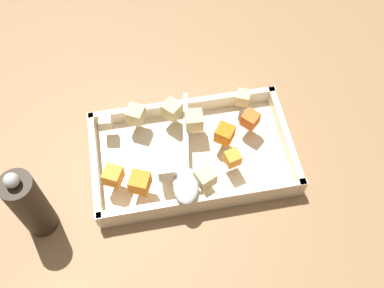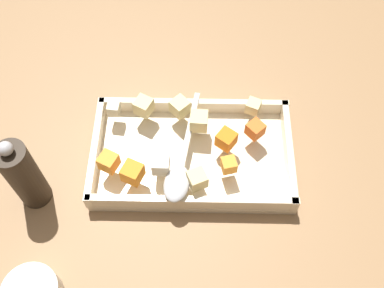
# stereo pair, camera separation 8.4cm
# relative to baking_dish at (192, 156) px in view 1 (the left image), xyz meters

# --- Properties ---
(ground_plane) EXTENTS (4.00, 4.00, 0.00)m
(ground_plane) POSITION_rel_baking_dish_xyz_m (-0.00, 0.00, -0.01)
(ground_plane) COLOR #936D47
(baking_dish) EXTENTS (0.38, 0.22, 0.05)m
(baking_dish) POSITION_rel_baking_dish_xyz_m (0.00, 0.00, 0.00)
(baking_dish) COLOR beige
(baking_dish) RESTS_ON ground_plane
(carrot_chunk_corner_ne) EXTENTS (0.04, 0.04, 0.03)m
(carrot_chunk_corner_ne) POSITION_rel_baking_dish_xyz_m (0.15, 0.04, 0.05)
(carrot_chunk_corner_ne) COLOR orange
(carrot_chunk_corner_ne) RESTS_ON baking_dish
(carrot_chunk_under_handle) EXTENTS (0.04, 0.04, 0.03)m
(carrot_chunk_under_handle) POSITION_rel_baking_dish_xyz_m (0.10, 0.06, 0.05)
(carrot_chunk_under_handle) COLOR orange
(carrot_chunk_under_handle) RESTS_ON baking_dish
(carrot_chunk_near_right) EXTENTS (0.03, 0.03, 0.03)m
(carrot_chunk_near_right) POSITION_rel_baking_dish_xyz_m (-0.07, 0.04, 0.05)
(carrot_chunk_near_right) COLOR orange
(carrot_chunk_near_right) RESTS_ON baking_dish
(carrot_chunk_corner_sw) EXTENTS (0.04, 0.04, 0.03)m
(carrot_chunk_corner_sw) POSITION_rel_baking_dish_xyz_m (-0.06, -0.01, 0.05)
(carrot_chunk_corner_sw) COLOR orange
(carrot_chunk_corner_sw) RESTS_ON baking_dish
(carrot_chunk_far_right) EXTENTS (0.04, 0.04, 0.03)m
(carrot_chunk_far_right) POSITION_rel_baking_dish_xyz_m (-0.12, -0.03, 0.05)
(carrot_chunk_far_right) COLOR orange
(carrot_chunk_far_right) RESTS_ON baking_dish
(potato_chunk_mid_right) EXTENTS (0.04, 0.04, 0.03)m
(potato_chunk_mid_right) POSITION_rel_baking_dish_xyz_m (0.09, -0.08, 0.05)
(potato_chunk_mid_right) COLOR #E0CC89
(potato_chunk_mid_right) RESTS_ON baking_dish
(potato_chunk_front_center) EXTENTS (0.04, 0.04, 0.03)m
(potato_chunk_front_center) POSITION_rel_baking_dish_xyz_m (0.02, -0.08, 0.05)
(potato_chunk_front_center) COLOR #E0CC89
(potato_chunk_front_center) RESTS_ON baking_dish
(potato_chunk_heap_side) EXTENTS (0.03, 0.03, 0.03)m
(potato_chunk_heap_side) POSITION_rel_baking_dish_xyz_m (-0.12, -0.09, 0.05)
(potato_chunk_heap_side) COLOR #E0CC89
(potato_chunk_heap_side) RESTS_ON baking_dish
(potato_chunk_heap_top) EXTENTS (0.04, 0.04, 0.03)m
(potato_chunk_heap_top) POSITION_rel_baking_dish_xyz_m (-0.01, -0.05, 0.05)
(potato_chunk_heap_top) COLOR #E0CC89
(potato_chunk_heap_top) RESTS_ON baking_dish
(potato_chunk_back_center) EXTENTS (0.03, 0.03, 0.02)m
(potato_chunk_back_center) POSITION_rel_baking_dish_xyz_m (0.15, -0.08, 0.05)
(potato_chunk_back_center) COLOR beige
(potato_chunk_back_center) RESTS_ON baking_dish
(potato_chunk_mid_left) EXTENTS (0.04, 0.04, 0.03)m
(potato_chunk_mid_left) POSITION_rel_baking_dish_xyz_m (-0.01, 0.07, 0.05)
(potato_chunk_mid_left) COLOR #E0CC89
(potato_chunk_mid_left) RESTS_ON baking_dish
(parsnip_chunk_corner_se) EXTENTS (0.03, 0.03, 0.03)m
(parsnip_chunk_corner_se) POSITION_rel_baking_dish_xyz_m (0.05, 0.05, 0.05)
(parsnip_chunk_corner_se) COLOR silver
(parsnip_chunk_corner_se) RESTS_ON baking_dish
(serving_spoon) EXTENTS (0.07, 0.24, 0.02)m
(serving_spoon) POSITION_rel_baking_dish_xyz_m (0.02, 0.07, 0.04)
(serving_spoon) COLOR silver
(serving_spoon) RESTS_ON baking_dish
(pepper_mill) EXTENTS (0.06, 0.06, 0.18)m
(pepper_mill) POSITION_rel_baking_dish_xyz_m (0.29, 0.08, 0.07)
(pepper_mill) COLOR #2D2319
(pepper_mill) RESTS_ON ground_plane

